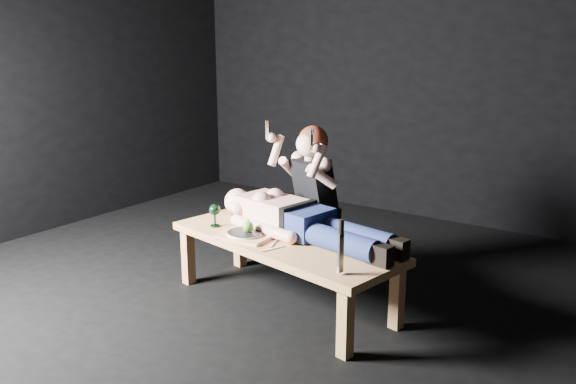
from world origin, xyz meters
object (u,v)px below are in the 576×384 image
at_px(lying_man, 304,217).
at_px(serving_tray, 245,236).
at_px(goblet, 215,215).
at_px(carving_knife, 341,247).
at_px(table, 284,272).
at_px(kneeling_woman, 322,201).

bearing_deg(lying_man, serving_tray, -128.89).
bearing_deg(goblet, carving_knife, -12.61).
height_order(table, goblet, goblet).
bearing_deg(kneeling_woman, goblet, -110.50).
height_order(goblet, carving_knife, carving_knife).
xyz_separation_m(serving_tray, goblet, (-0.31, 0.06, 0.07)).
relative_size(lying_man, kneeling_woman, 1.29).
height_order(kneeling_woman, goblet, kneeling_woman).
xyz_separation_m(lying_man, carving_knife, (0.52, -0.44, 0.03)).
height_order(serving_tray, carving_knife, carving_knife).
xyz_separation_m(kneeling_woman, goblet, (-0.49, -0.59, -0.05)).
bearing_deg(kneeling_woman, carving_knife, -33.47).
height_order(table, kneeling_woman, kneeling_woman).
distance_m(table, carving_knife, 0.77).
bearing_deg(lying_man, goblet, -152.56).
bearing_deg(lying_man, table, -107.86).
bearing_deg(lying_man, kneeling_woman, 115.78).
bearing_deg(lying_man, carving_knife, -29.67).
bearing_deg(table, serving_tray, -141.16).
height_order(kneeling_woman, serving_tray, kneeling_woman).
xyz_separation_m(goblet, carving_knife, (1.13, -0.25, 0.08)).
height_order(lying_man, serving_tray, lying_man).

